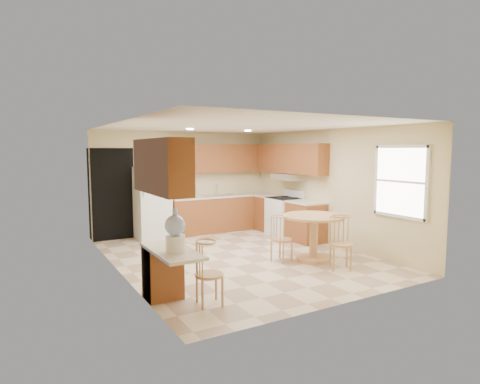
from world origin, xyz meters
TOP-DOWN VIEW (x-y plane):
  - floor at (0.00, 0.00)m, footprint 5.50×5.50m
  - ceiling at (0.00, 0.00)m, footprint 4.50×5.50m
  - wall_back at (0.00, 2.75)m, footprint 4.50×0.02m
  - wall_front at (0.00, -2.75)m, footprint 4.50×0.02m
  - wall_left at (-2.25, 0.00)m, footprint 0.02×5.50m
  - wall_right at (2.25, 0.00)m, footprint 0.02×5.50m
  - doorway at (-1.75, 2.73)m, footprint 0.90×0.02m
  - base_cab_back at (0.88, 2.45)m, footprint 2.75×0.60m
  - counter_back at (0.88, 2.45)m, footprint 2.75×0.63m
  - base_cab_right_a at (1.95, 1.85)m, footprint 0.60×0.59m
  - counter_right_a at (1.95, 1.85)m, footprint 0.63×0.59m
  - base_cab_right_b at (1.95, 0.40)m, footprint 0.60×0.80m
  - counter_right_b at (1.95, 0.40)m, footprint 0.63×0.80m
  - upper_cab_back at (0.88, 2.58)m, footprint 2.75×0.33m
  - upper_cab_right at (2.08, 1.21)m, footprint 0.33×2.42m
  - upper_cab_left at (-2.08, -1.60)m, footprint 0.33×1.40m
  - sink at (0.85, 2.45)m, footprint 0.78×0.44m
  - range_hood at (2.00, 1.18)m, footprint 0.50×0.76m
  - desk_pedestal at (-2.00, -1.32)m, footprint 0.48×0.42m
  - desk_top at (-2.00, -1.70)m, footprint 0.50×1.20m
  - window at (2.23, -1.85)m, footprint 0.06×1.12m
  - can_light_a at (-0.50, 1.20)m, footprint 0.14×0.14m
  - can_light_b at (0.90, 1.20)m, footprint 0.14×0.14m
  - refrigerator at (-0.95, 2.40)m, footprint 0.74×0.72m
  - stove at (1.92, 1.18)m, footprint 0.65×0.76m
  - dining_table at (1.06, -0.90)m, footprint 1.16×1.16m
  - chair_table_a at (0.51, -0.74)m, footprint 0.38×0.49m
  - chair_table_b at (1.11, -1.64)m, footprint 0.41×0.47m
  - chair_desk at (-1.55, -1.96)m, footprint 0.38×0.49m
  - water_crock at (-2.00, -1.83)m, footprint 0.26×0.26m

SIDE VIEW (x-z plane):
  - floor at x=0.00m, z-range 0.00..0.00m
  - desk_pedestal at x=-2.00m, z-range 0.00..0.72m
  - base_cab_back at x=0.88m, z-range 0.00..0.87m
  - base_cab_right_a at x=1.95m, z-range 0.00..0.87m
  - base_cab_right_b at x=1.95m, z-range 0.00..0.87m
  - stove at x=1.92m, z-range -0.08..1.01m
  - chair_table_a at x=0.51m, z-range 0.09..0.95m
  - chair_desk at x=-1.55m, z-range 0.09..0.96m
  - dining_table at x=1.06m, z-range 0.13..0.99m
  - chair_table_b at x=1.11m, z-range 0.10..1.02m
  - desk_top at x=-2.00m, z-range 0.73..0.77m
  - refrigerator at x=-0.95m, z-range 0.00..1.67m
  - counter_back at x=0.88m, z-range 0.87..0.91m
  - counter_right_a at x=1.95m, z-range 0.87..0.91m
  - counter_right_b at x=1.95m, z-range 0.87..0.91m
  - sink at x=0.85m, z-range 0.91..0.92m
  - water_crock at x=-2.00m, z-range 0.74..1.29m
  - doorway at x=-1.75m, z-range 0.00..2.10m
  - wall_back at x=0.00m, z-range 0.00..2.50m
  - wall_front at x=0.00m, z-range 0.00..2.50m
  - wall_left at x=-2.25m, z-range 0.00..2.50m
  - wall_right at x=2.25m, z-range 0.00..2.50m
  - range_hood at x=2.00m, z-range 1.35..1.49m
  - window at x=2.23m, z-range 0.85..2.15m
  - upper_cab_back at x=0.88m, z-range 1.50..2.20m
  - upper_cab_right at x=2.08m, z-range 1.50..2.20m
  - upper_cab_left at x=-2.08m, z-range 1.50..2.20m
  - can_light_a at x=-0.50m, z-range 2.48..2.49m
  - can_light_b at x=0.90m, z-range 2.48..2.49m
  - ceiling at x=0.00m, z-range 2.49..2.51m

